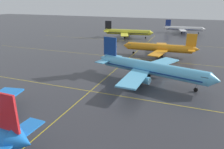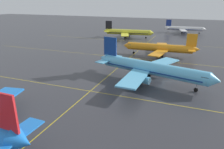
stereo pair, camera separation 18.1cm
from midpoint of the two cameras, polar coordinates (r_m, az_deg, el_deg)
name	(u,v)px [view 1 (the left image)]	position (r m, az deg, el deg)	size (l,w,h in m)	color
airliner_second_row	(150,68)	(69.35, 10.13, 1.66)	(41.08, 34.96, 12.91)	#5BB7E5
airliner_third_row	(160,48)	(103.15, 12.72, 7.01)	(35.55, 30.70, 11.07)	orange
airliner_far_left_stand	(127,32)	(150.74, 4.11, 11.31)	(35.99, 30.84, 11.18)	yellow
airliner_far_right_stand	(184,29)	(181.38, 18.70, 11.63)	(32.22, 27.84, 10.03)	white
taxiway_markings	(114,71)	(79.58, 0.47, 0.98)	(154.55, 175.58, 0.01)	yellow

